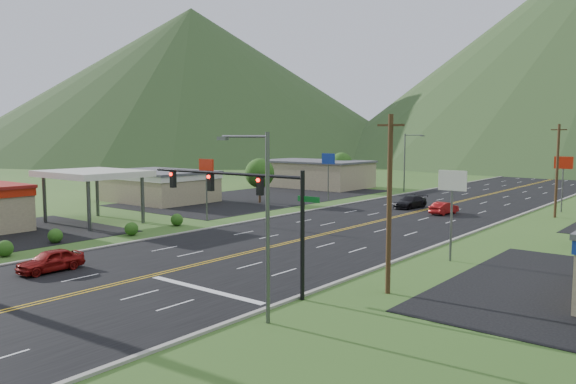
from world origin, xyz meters
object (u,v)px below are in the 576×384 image
Objects in this scene: car_red_far at (444,208)px; traffic_signal at (247,197)px; streetlight_west at (406,159)px; gas_canopy at (93,175)px; car_red_near at (50,261)px; car_dark_mid at (410,202)px; streetlight_east at (262,214)px.

traffic_signal is at bearing 102.20° from car_red_far.
streetlight_west is 49.10m from gas_canopy.
car_red_near is 42.14m from car_red_far.
streetlight_west is at bearing -46.63° from car_red_far.
gas_canopy is at bearing 164.30° from traffic_signal.
car_dark_mid reaches higher than car_red_near.
streetlight_east is 64.21m from streetlight_west.
car_red_near is 43.68m from car_dark_mid.
car_dark_mid is (19.88, 30.20, -4.13)m from gas_canopy.
gas_canopy is 36.39m from car_dark_mid.
streetlight_east reaches higher than car_dark_mid.
traffic_signal is 14.30m from car_red_near.
traffic_signal reaches higher than car_red_near.
streetlight_east is 1.76× the size of car_dark_mid.
gas_canopy is at bearing 140.16° from car_red_near.
gas_canopy is at bearing -102.13° from streetlight_west.
streetlight_west is (-18.16, 56.00, -0.15)m from traffic_signal.
car_red_far is at bearing -16.59° from car_dark_mid.
streetlight_east is 35.28m from gas_canopy.
car_red_near is at bearing -175.63° from streetlight_east.
traffic_signal is at bearing -69.74° from car_dark_mid.
streetlight_west is 25.48m from car_red_far.
streetlight_west is 0.90× the size of gas_canopy.
gas_canopy is (-10.32, -48.00, -0.31)m from streetlight_west.
streetlight_west is at bearing 125.81° from car_dark_mid.
car_red_far is at bearing 47.82° from gas_canopy.
car_red_near reaches higher than car_red_far.
traffic_signal is 29.59m from gas_canopy.
traffic_signal is 2.56× the size of car_dark_mid.
car_red_far is at bearing -53.60° from streetlight_west.
traffic_signal is 39.43m from car_dark_mid.
car_dark_mid is at bearing -61.76° from streetlight_west.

